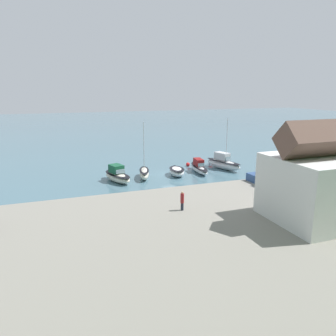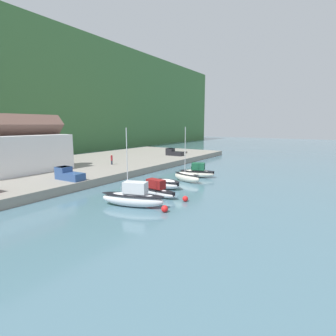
# 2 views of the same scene
# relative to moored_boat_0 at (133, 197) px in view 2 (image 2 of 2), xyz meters

# --- Properties ---
(ground_plane) EXTENTS (320.00, 320.00, 0.00)m
(ground_plane) POSITION_rel_moored_boat_0_xyz_m (10.32, 0.24, -1.12)
(ground_plane) COLOR slate
(quay_promenade) EXTENTS (91.42, 30.15, 1.27)m
(quay_promenade) POSITION_rel_moored_boat_0_xyz_m (10.32, 26.36, -0.49)
(quay_promenade) COLOR gray
(quay_promenade) RESTS_ON ground_plane
(harbor_clubhouse) EXTENTS (16.12, 8.48, 10.12)m
(harbor_clubhouse) POSITION_rel_moored_boat_0_xyz_m (1.10, 26.77, 3.94)
(harbor_clubhouse) COLOR white
(harbor_clubhouse) RESTS_ON quay_promenade
(moored_boat_0) EXTENTS (4.31, 8.12, 9.22)m
(moored_boat_0) POSITION_rel_moored_boat_0_xyz_m (0.00, 0.00, 0.00)
(moored_boat_0) COLOR white
(moored_boat_0) RESTS_ON ground_plane
(moored_boat_1) EXTENTS (2.56, 7.46, 2.32)m
(moored_boat_1) POSITION_rel_moored_boat_0_xyz_m (5.12, 0.64, -0.29)
(moored_boat_1) COLOR silver
(moored_boat_1) RESTS_ON ground_plane
(moored_boat_2) EXTENTS (3.22, 4.90, 1.39)m
(moored_boat_2) POSITION_rel_moored_boat_0_xyz_m (9.62, 1.51, -0.38)
(moored_boat_2) COLOR white
(moored_boat_2) RESTS_ON ground_plane
(moored_boat_3) EXTENTS (2.90, 5.79, 9.18)m
(moored_boat_3) POSITION_rel_moored_boat_0_xyz_m (15.23, 1.30, -0.25)
(moored_boat_3) COLOR white
(moored_boat_3) RESTS_ON ground_plane
(moored_boat_4) EXTENTS (4.20, 6.97, 2.65)m
(moored_boat_4) POSITION_rel_moored_boat_0_xyz_m (19.70, 1.66, -0.15)
(moored_boat_4) COLOR white
(moored_boat_4) RESTS_ON ground_plane
(pickup_truck_0) EXTENTS (2.14, 4.80, 1.90)m
(pickup_truck_0) POSITION_rel_moored_boat_0_xyz_m (37.18, 17.70, 0.97)
(pickup_truck_0) COLOR black
(pickup_truck_0) RESTS_ON quay_promenade
(pickup_truck_1) EXTENTS (2.17, 4.81, 1.90)m
(pickup_truck_1) POSITION_rel_moored_boat_0_xyz_m (1.77, 14.48, 0.97)
(pickup_truck_1) COLOR #2D4C84
(pickup_truck_1) RESTS_ON quay_promenade
(person_on_quay) EXTENTS (0.40, 0.40, 2.14)m
(person_on_quay) POSITION_rel_moored_boat_0_xyz_m (16.23, 19.79, 1.25)
(person_on_quay) COLOR #232838
(person_on_quay) RESTS_ON quay_promenade
(dog_on_quay) EXTENTS (0.55, 0.88, 0.68)m
(dog_on_quay) POSITION_rel_moored_boat_0_xyz_m (42.69, 16.84, 0.61)
(dog_on_quay) COLOR black
(dog_on_quay) RESTS_ON quay_promenade
(mooring_buoy_0) EXTENTS (0.78, 0.78, 0.78)m
(mooring_buoy_0) POSITION_rel_moored_boat_0_xyz_m (0.35, -4.26, -0.73)
(mooring_buoy_0) COLOR red
(mooring_buoy_0) RESTS_ON ground_plane
(mooring_buoy_1) EXTENTS (0.72, 0.72, 0.72)m
(mooring_buoy_1) POSITION_rel_moored_boat_0_xyz_m (5.14, -4.16, -0.76)
(mooring_buoy_1) COLOR red
(mooring_buoy_1) RESTS_ON ground_plane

